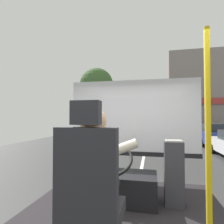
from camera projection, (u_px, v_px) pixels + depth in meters
ground at (145, 150)px, 10.62m from camera, size 18.00×44.00×0.06m
driver_seat at (90, 198)px, 1.47m from camera, size 0.48×0.48×1.34m
bus_driver at (94, 167)px, 1.58m from camera, size 0.73×0.54×0.82m
steering_console at (118, 186)px, 2.69m from camera, size 1.10×1.06×0.88m
handrail_pole at (208, 151)px, 1.42m from camera, size 0.04×0.04×1.92m
fare_box at (174, 173)px, 2.57m from camera, size 0.25×0.21×0.90m
windshield_panel at (133, 126)px, 3.65m from camera, size 2.50×0.08×1.48m
street_tree at (97, 85)px, 14.07m from camera, size 2.53×2.53×5.54m
shop_building at (212, 94)px, 19.32m from camera, size 9.01×4.28×8.42m
parked_car_blue at (212, 134)px, 12.49m from camera, size 2.04×4.31×1.42m
parked_car_black at (197, 129)px, 17.61m from camera, size 2.04×4.40×1.36m
parked_car_red at (185, 127)px, 23.15m from camera, size 1.93×3.91×1.22m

